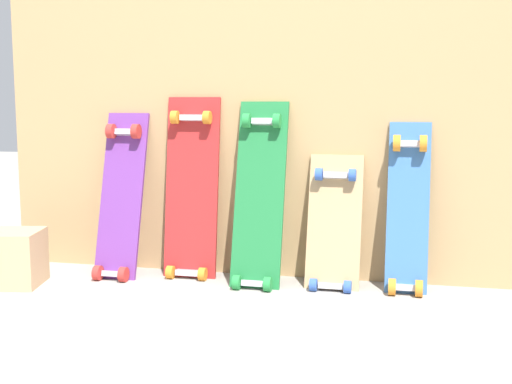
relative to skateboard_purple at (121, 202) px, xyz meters
name	(u,v)px	position (x,y,z in m)	size (l,w,h in m)	color
ground_plane	(260,278)	(0.60, 0.07, -0.31)	(12.00, 12.00, 0.00)	#9E9991
plywood_wall_panel	(263,107)	(0.60, 0.14, 0.41)	(2.31, 0.04, 1.44)	tan
skateboard_purple	(121,202)	(0.00, 0.00, 0.00)	(0.19, 0.27, 0.76)	#6B338C
skateboard_red	(191,195)	(0.30, 0.06, 0.03)	(0.23, 0.18, 0.83)	#B22626
skateboard_green	(259,202)	(0.61, 0.00, 0.02)	(0.20, 0.27, 0.82)	#1E7238
skateboard_natural	(334,231)	(0.91, 0.02, -0.09)	(0.22, 0.22, 0.60)	tan
skateboard_blue	(408,215)	(1.20, 0.03, -0.01)	(0.16, 0.22, 0.73)	#386BAD
wooden_crate	(13,258)	(-0.36, -0.26, -0.20)	(0.22, 0.22, 0.22)	tan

